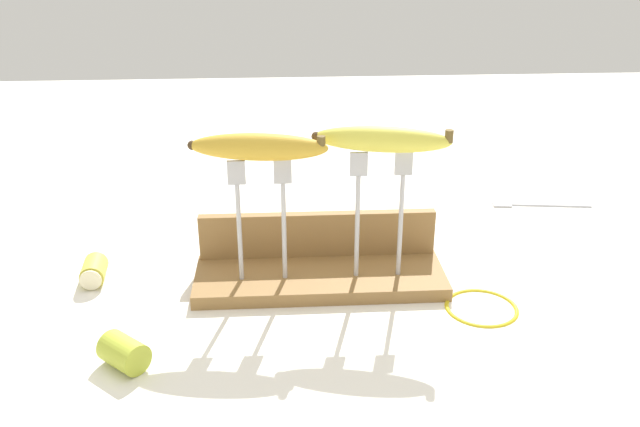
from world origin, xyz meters
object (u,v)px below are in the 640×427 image
object	(u,v)px
fork_stand_left	(261,210)
fork_fallen_near	(529,204)
fork_stand_right	(380,204)
banana_raised_right	(382,139)
banana_chunk_near	(123,352)
banana_chunk_far	(94,271)
banana_raised_left	(259,147)
wire_coil	(482,306)

from	to	relation	value
fork_stand_left	fork_fallen_near	size ratio (longest dim) A/B	0.98
fork_stand_right	banana_raised_right	world-z (taller)	banana_raised_right
banana_raised_right	fork_fallen_near	size ratio (longest dim) A/B	1.04
fork_stand_left	banana_raised_right	xyz separation A→B (m)	(0.18, 0.00, 0.11)
fork_stand_left	banana_chunk_near	world-z (taller)	fork_stand_left
banana_raised_right	banana_chunk_far	xyz separation A→B (m)	(-0.44, 0.05, -0.22)
fork_stand_right	banana_raised_left	xyz separation A→B (m)	(-0.18, 0.00, 0.09)
banana_raised_left	fork_fallen_near	world-z (taller)	banana_raised_left
wire_coil	fork_stand_right	bearing A→B (deg)	153.02
fork_stand_right	banana_chunk_far	bearing A→B (deg)	174.20
fork_stand_left	banana_raised_left	world-z (taller)	banana_raised_left
banana_raised_right	banana_chunk_far	distance (m)	0.50
fork_stand_right	banana_chunk_far	xyz separation A→B (m)	(-0.44, 0.05, -0.12)
fork_fallen_near	banana_chunk_near	distance (m)	0.85
fork_stand_left	banana_raised_left	distance (m)	0.10
fork_stand_left	fork_fallen_near	world-z (taller)	fork_stand_left
fork_fallen_near	fork_stand_left	bearing A→B (deg)	-150.11
banana_raised_left	banana_chunk_near	bearing A→B (deg)	-133.77
banana_chunk_near	banana_raised_left	bearing A→B (deg)	46.23
fork_fallen_near	banana_chunk_near	bearing A→B (deg)	-145.29
banana_chunk_near	banana_chunk_far	distance (m)	0.25
fork_fallen_near	banana_chunk_far	xyz separation A→B (m)	(-0.79, -0.26, 0.02)
banana_chunk_far	banana_chunk_near	bearing A→B (deg)	-68.22
fork_stand_left	banana_raised_left	bearing A→B (deg)	172.49
fork_fallen_near	wire_coil	size ratio (longest dim) A/B	1.80
fork_stand_right	banana_raised_left	size ratio (longest dim) A/B	0.99
fork_stand_right	banana_chunk_near	size ratio (longest dim) A/B	2.76
banana_raised_left	banana_chunk_far	bearing A→B (deg)	170.45
banana_raised_right	wire_coil	distance (m)	0.29
banana_raised_right	fork_stand_right	bearing A→B (deg)	-12.16
banana_raised_right	banana_chunk_near	world-z (taller)	banana_raised_right
fork_stand_right	fork_stand_left	bearing A→B (deg)	-180.00
banana_raised_left	fork_fallen_near	distance (m)	0.65
fork_stand_left	banana_raised_right	world-z (taller)	banana_raised_right
wire_coil	fork_stand_left	bearing A→B (deg)	167.01
banana_raised_left	banana_chunk_far	xyz separation A→B (m)	(-0.27, 0.05, -0.21)
banana_chunk_far	fork_stand_left	bearing A→B (deg)	-9.55
banana_raised_left	wire_coil	xyz separation A→B (m)	(0.32, -0.07, -0.23)
banana_raised_right	banana_raised_left	bearing A→B (deg)	-180.00
wire_coil	banana_chunk_far	bearing A→B (deg)	168.56
banana_raised_right	banana_chunk_far	bearing A→B (deg)	174.20
banana_chunk_near	fork_stand_right	bearing A→B (deg)	27.57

